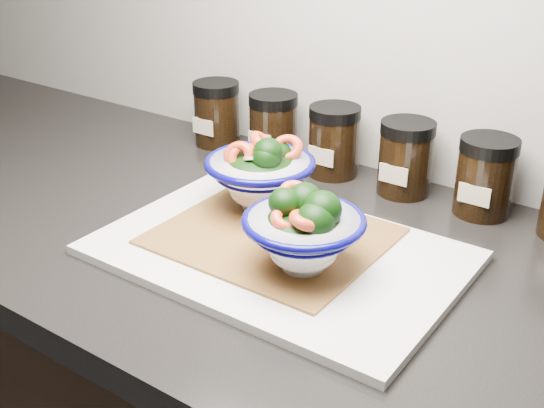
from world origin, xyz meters
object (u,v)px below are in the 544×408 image
Objects in this scene: spice_jar_d at (406,158)px; spice_jar_e at (485,176)px; bowl_right at (304,231)px; spice_jar_c at (334,141)px; spice_jar_a at (217,113)px; cutting_board at (278,253)px; spice_jar_b at (273,127)px; bowl_left at (261,174)px.

spice_jar_d is 0.12m from spice_jar_e.
bowl_right is 0.32m from spice_jar_c.
spice_jar_a is at bearing 141.76° from bowl_right.
cutting_board is 3.98× the size of spice_jar_a.
spice_jar_c and spice_jar_e have the same top height.
spice_jar_b is 1.00× the size of spice_jar_c.
bowl_left is 0.19m from spice_jar_c.
spice_jar_b is 1.00× the size of spice_jar_d.
bowl_left is 0.30m from spice_jar_a.
spice_jar_d is 1.00× the size of spice_jar_e.
cutting_board is at bearing -73.45° from spice_jar_c.
spice_jar_a and spice_jar_e have the same top height.
cutting_board is 0.29m from spice_jar_c.
spice_jar_c is 0.12m from spice_jar_d.
bowl_left is 0.22m from spice_jar_b.
spice_jar_b is (-0.20, 0.27, 0.05)m from cutting_board.
spice_jar_c is at bearing 88.15° from bowl_left.
spice_jar_b is at bearing 130.50° from bowl_right.
spice_jar_a is at bearing 139.86° from cutting_board.
bowl_left reaches higher than spice_jar_b.
spice_jar_e is at bearing 0.00° from spice_jar_d.
bowl_left is 0.23m from spice_jar_d.
bowl_left is at bearing -91.85° from spice_jar_c.
spice_jar_b is (-0.11, 0.19, -0.01)m from bowl_left.
bowl_left is 1.37× the size of spice_jar_a.
bowl_right is (0.05, -0.02, 0.06)m from cutting_board.
spice_jar_a is 1.00× the size of spice_jar_b.
spice_jar_c is 0.25m from spice_jar_e.
spice_jar_c is (0.12, 0.00, 0.00)m from spice_jar_b.
cutting_board is 3.98× the size of spice_jar_b.
spice_jar_d is (0.04, 0.27, 0.05)m from cutting_board.
spice_jar_a is at bearing 141.09° from bowl_left.
spice_jar_e is at bearing 0.00° from spice_jar_c.
spice_jar_b and spice_jar_d have the same top height.
spice_jar_d is (0.36, 0.00, 0.00)m from spice_jar_a.
bowl_left is at bearing -59.38° from spice_jar_b.
bowl_left is 1.37× the size of spice_jar_d.
bowl_left is 1.37× the size of spice_jar_b.
bowl_left is at bearing 142.91° from bowl_right.
cutting_board is at bearing -53.74° from spice_jar_b.
spice_jar_a is 1.00× the size of spice_jar_d.
spice_jar_b is at bearing 180.00° from spice_jar_c.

